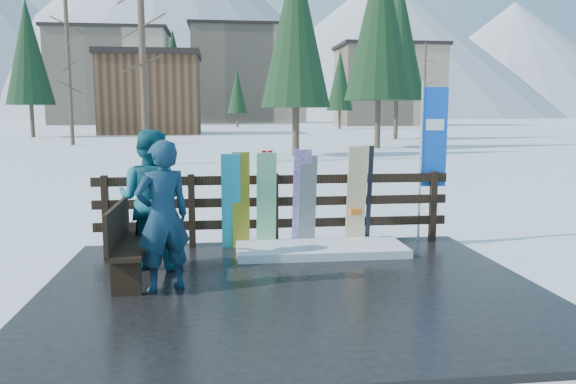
{
  "coord_description": "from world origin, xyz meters",
  "views": [
    {
      "loc": [
        -0.85,
        -6.5,
        2.16
      ],
      "look_at": [
        0.06,
        1.0,
        1.1
      ],
      "focal_mm": 35.0,
      "sensor_mm": 36.0,
      "label": 1
    }
  ],
  "objects": [
    {
      "name": "ground",
      "position": [
        0.0,
        0.0,
        0.0
      ],
      "size": [
        700.0,
        700.0,
        0.0
      ],
      "primitive_type": "plane",
      "color": "white",
      "rests_on": "ground"
    },
    {
      "name": "deck",
      "position": [
        0.0,
        0.0,
        0.04
      ],
      "size": [
        6.0,
        5.0,
        0.08
      ],
      "primitive_type": "cube",
      "color": "black",
      "rests_on": "ground"
    },
    {
      "name": "fence",
      "position": [
        0.0,
        2.2,
        0.74
      ],
      "size": [
        5.6,
        0.1,
        1.15
      ],
      "color": "black",
      "rests_on": "deck"
    },
    {
      "name": "snow_patch",
      "position": [
        0.63,
        1.6,
        0.14
      ],
      "size": [
        2.52,
        1.0,
        0.12
      ],
      "primitive_type": "cube",
      "color": "white",
      "rests_on": "deck"
    },
    {
      "name": "bench",
      "position": [
        -2.02,
        0.51,
        0.6
      ],
      "size": [
        0.41,
        1.5,
        0.97
      ],
      "color": "black",
      "rests_on": "deck"
    },
    {
      "name": "snowboard_0",
      "position": [
        -0.7,
        1.98,
        0.83
      ],
      "size": [
        0.29,
        0.35,
        1.49
      ],
      "primitive_type": "cube",
      "rotation": [
        0.21,
        0.0,
        0.0
      ],
      "color": "#24B8D0",
      "rests_on": "deck"
    },
    {
      "name": "snowboard_1",
      "position": [
        -0.15,
        1.98,
        0.83
      ],
      "size": [
        0.3,
        0.24,
        1.5
      ],
      "primitive_type": "cube",
      "rotation": [
        0.15,
        0.0,
        0.0
      ],
      "color": "silver",
      "rests_on": "deck"
    },
    {
      "name": "snowboard_2",
      "position": [
        -0.54,
        1.98,
        0.84
      ],
      "size": [
        0.26,
        0.23,
        1.51
      ],
      "primitive_type": "cube",
      "rotation": [
        0.13,
        0.0,
        0.0
      ],
      "color": "#FFF91F",
      "rests_on": "deck"
    },
    {
      "name": "snowboard_3",
      "position": [
        0.39,
        1.98,
        0.85
      ],
      "size": [
        0.27,
        0.32,
        1.55
      ],
      "primitive_type": "cube",
      "rotation": [
        0.19,
        0.0,
        0.0
      ],
      "color": "white",
      "rests_on": "deck"
    },
    {
      "name": "snowboard_4",
      "position": [
        0.48,
        1.98,
        0.8
      ],
      "size": [
        0.27,
        0.28,
        1.45
      ],
      "primitive_type": "cube",
      "rotation": [
        0.18,
        0.0,
        0.0
      ],
      "color": "black",
      "rests_on": "deck"
    },
    {
      "name": "snowboard_5",
      "position": [
        1.26,
        1.98,
        0.87
      ],
      "size": [
        0.31,
        0.27,
        1.59
      ],
      "primitive_type": "cube",
      "rotation": [
        0.15,
        0.0,
        0.0
      ],
      "color": "white",
      "rests_on": "deck"
    },
    {
      "name": "ski_pair_a",
      "position": [
        -0.14,
        2.05,
        0.84
      ],
      "size": [
        0.16,
        0.17,
        1.52
      ],
      "color": "red",
      "rests_on": "deck"
    },
    {
      "name": "ski_pair_b",
      "position": [
        1.44,
        2.05,
        0.87
      ],
      "size": [
        0.17,
        0.21,
        1.59
      ],
      "color": "black",
      "rests_on": "deck"
    },
    {
      "name": "rental_flag",
      "position": [
        2.55,
        2.25,
        1.69
      ],
      "size": [
        0.45,
        0.04,
        2.6
      ],
      "color": "silver",
      "rests_on": "deck"
    },
    {
      "name": "person_front",
      "position": [
        -1.52,
        0.07,
        0.97
      ],
      "size": [
        0.77,
        0.66,
        1.78
      ],
      "primitive_type": "imported",
      "rotation": [
        0.0,
        0.0,
        3.57
      ],
      "color": "navy",
      "rests_on": "deck"
    },
    {
      "name": "person_back",
      "position": [
        -1.79,
        1.12,
        1.02
      ],
      "size": [
        1.08,
        0.95,
        1.87
      ],
      "primitive_type": "imported",
      "rotation": [
        0.0,
        0.0,
        2.84
      ],
      "color": "#155463",
      "rests_on": "deck"
    },
    {
      "name": "resort_buildings",
      "position": [
        1.03,
        115.41,
        9.81
      ],
      "size": [
        73.0,
        87.6,
        22.6
      ],
      "color": "tan",
      "rests_on": "ground"
    },
    {
      "name": "trees",
      "position": [
        3.13,
        47.12,
        5.74
      ],
      "size": [
        42.27,
        68.73,
        13.08
      ],
      "color": "#382B1E",
      "rests_on": "ground"
    },
    {
      "name": "mountains",
      "position": [
        -10.5,
        328.41,
        50.2
      ],
      "size": [
        520.0,
        260.0,
        120.0
      ],
      "color": "white",
      "rests_on": "ground"
    }
  ]
}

